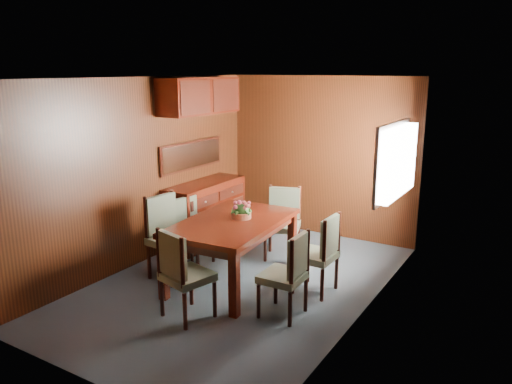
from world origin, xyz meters
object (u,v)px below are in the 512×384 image
Objects in this scene: sideboard at (205,212)px; chair_head at (181,270)px; dining_table at (232,229)px; chair_right_near at (289,270)px; flower_centerpiece at (241,208)px; chair_left_near at (168,232)px.

sideboard is 1.46× the size of chair_head.
chair_right_near is at bearing -27.86° from dining_table.
dining_table is 1.08m from chair_right_near.
chair_head is at bearing 123.09° from chair_right_near.
chair_right_near is at bearing -30.46° from flower_centerpiece.
chair_left_near reaches higher than sideboard.
chair_head is at bearing -88.61° from flower_centerpiece.
flower_centerpiece is at bearing -36.07° from sideboard.
sideboard is 1.31m from chair_left_near.
chair_left_near is 1.15m from chair_head.
sideboard is at bearing 135.40° from chair_head.
chair_left_near is 1.75m from chair_right_near.
dining_table is at bearing 108.64° from chair_head.
chair_left_near is (0.37, -1.25, 0.12)m from sideboard.
sideboard is 0.81× the size of dining_table.
flower_centerpiece is (-0.93, 0.54, 0.39)m from chair_right_near.
dining_table is 0.27m from flower_centerpiece.
sideboard is 2.54m from chair_right_near.
flower_centerpiece reaches higher than dining_table.
chair_head is (1.22, -2.02, 0.08)m from sideboard.
flower_centerpiece is (0.82, 0.38, 0.32)m from chair_left_near.
chair_right_near is 1.09m from chair_head.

